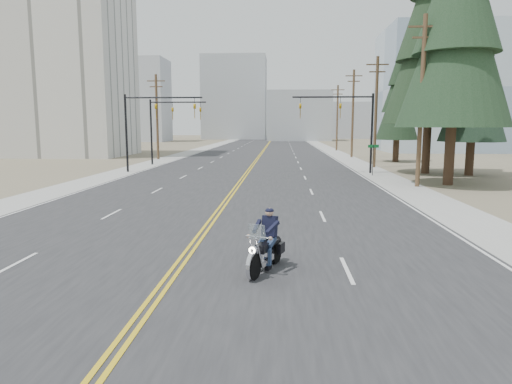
% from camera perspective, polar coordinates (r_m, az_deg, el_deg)
% --- Properties ---
extents(ground_plane, '(400.00, 400.00, 0.00)m').
position_cam_1_polar(ground_plane, '(10.34, -14.93, -15.94)').
color(ground_plane, '#776D56').
rests_on(ground_plane, ground).
extents(road, '(20.00, 200.00, 0.01)m').
position_cam_1_polar(road, '(79.11, 0.96, 5.23)').
color(road, '#303033').
rests_on(road, ground).
extents(sidewalk_left, '(3.00, 200.00, 0.01)m').
position_cam_1_polar(sidewalk_left, '(80.38, -7.30, 5.21)').
color(sidewalk_left, '#A5A5A0').
rests_on(sidewalk_left, ground).
extents(sidewalk_right, '(3.00, 200.00, 0.01)m').
position_cam_1_polar(sidewalk_right, '(79.50, 9.30, 5.14)').
color(sidewalk_right, '#A5A5A0').
rests_on(sidewalk_right, ground).
extents(traffic_mast_left, '(7.10, 0.26, 7.00)m').
position_cam_1_polar(traffic_mast_left, '(42.68, -13.38, 9.04)').
color(traffic_mast_left, black).
rests_on(traffic_mast_left, ground).
extents(traffic_mast_right, '(7.10, 0.26, 7.00)m').
position_cam_1_polar(traffic_mast_right, '(41.37, 11.54, 9.13)').
color(traffic_mast_right, black).
rests_on(traffic_mast_right, ground).
extents(traffic_mast_far, '(6.10, 0.26, 7.00)m').
position_cam_1_polar(traffic_mast_far, '(50.49, -11.15, 8.88)').
color(traffic_mast_far, black).
rests_on(traffic_mast_far, ground).
extents(street_sign, '(0.90, 0.06, 2.62)m').
position_cam_1_polar(street_sign, '(39.77, 14.44, 4.56)').
color(street_sign, black).
rests_on(street_sign, ground).
extents(utility_pole_b, '(2.20, 0.30, 11.50)m').
position_cam_1_polar(utility_pole_b, '(33.35, 19.98, 10.86)').
color(utility_pole_b, brown).
rests_on(utility_pole_b, ground).
extents(utility_pole_c, '(2.20, 0.30, 11.00)m').
position_cam_1_polar(utility_pole_c, '(47.91, 14.76, 9.84)').
color(utility_pole_c, brown).
rests_on(utility_pole_c, ground).
extents(utility_pole_d, '(2.20, 0.30, 11.50)m').
position_cam_1_polar(utility_pole_d, '(62.68, 12.01, 9.72)').
color(utility_pole_d, brown).
rests_on(utility_pole_d, ground).
extents(utility_pole_e, '(2.20, 0.30, 11.00)m').
position_cam_1_polar(utility_pole_e, '(79.52, 10.12, 9.24)').
color(utility_pole_e, brown).
rests_on(utility_pole_e, ground).
extents(utility_pole_left, '(2.20, 0.30, 10.50)m').
position_cam_1_polar(utility_pole_left, '(59.04, -12.27, 9.32)').
color(utility_pole_left, brown).
rests_on(utility_pole_left, ground).
extents(apartment_block, '(18.00, 14.00, 30.00)m').
position_cam_1_polar(apartment_block, '(71.90, -23.45, 16.25)').
color(apartment_block, silver).
rests_on(apartment_block, ground).
extents(glass_building, '(24.00, 16.00, 20.00)m').
position_cam_1_polar(glass_building, '(84.28, 23.76, 11.53)').
color(glass_building, '#9EB5CC').
rests_on(glass_building, ground).
extents(haze_bldg_a, '(14.00, 12.00, 22.00)m').
position_cam_1_polar(haze_bldg_a, '(129.83, -14.14, 11.02)').
color(haze_bldg_a, '#B7BCC6').
rests_on(haze_bldg_a, ground).
extents(haze_bldg_b, '(18.00, 14.00, 14.00)m').
position_cam_1_polar(haze_bldg_b, '(134.06, 5.36, 9.43)').
color(haze_bldg_b, '#ADB2B7').
rests_on(haze_bldg_b, ground).
extents(haze_bldg_c, '(16.00, 12.00, 18.00)m').
position_cam_1_polar(haze_bldg_c, '(124.64, 20.74, 9.95)').
color(haze_bldg_c, '#B7BCC6').
rests_on(haze_bldg_c, ground).
extents(haze_bldg_d, '(20.00, 15.00, 26.00)m').
position_cam_1_polar(haze_bldg_d, '(149.96, -2.65, 11.62)').
color(haze_bldg_d, '#ADB2B7').
rests_on(haze_bldg_d, ground).
extents(haze_bldg_e, '(14.00, 14.00, 12.00)m').
position_cam_1_polar(haze_bldg_e, '(160.46, 11.17, 8.75)').
color(haze_bldg_e, '#B7BCC6').
rests_on(haze_bldg_e, ground).
extents(haze_bldg_f, '(12.00, 12.00, 16.00)m').
position_cam_1_polar(haze_bldg_f, '(148.78, -17.97, 9.33)').
color(haze_bldg_f, '#ADB2B7').
rests_on(haze_bldg_f, ground).
extents(motorcyclist, '(1.74, 2.52, 1.81)m').
position_cam_1_polar(motorcyclist, '(13.23, 1.18, -6.11)').
color(motorcyclist, black).
rests_on(motorcyclist, ground).
extents(conifer_near, '(7.73, 7.73, 20.47)m').
position_cam_1_polar(conifer_near, '(36.03, 23.94, 19.70)').
color(conifer_near, '#382619').
rests_on(conifer_near, ground).
extents(conifer_mid, '(5.42, 5.42, 14.45)m').
position_cam_1_polar(conifer_mid, '(43.06, 25.72, 12.93)').
color(conifer_mid, '#382619').
rests_on(conifer_mid, ground).
extents(conifer_tall, '(7.90, 7.90, 21.93)m').
position_cam_1_polar(conifer_tall, '(43.98, 21.24, 18.74)').
color(conifer_tall, '#382619').
rests_on(conifer_tall, ground).
extents(conifer_far, '(4.86, 4.86, 13.02)m').
position_cam_1_polar(conifer_far, '(56.49, 17.35, 11.22)').
color(conifer_far, '#382619').
rests_on(conifer_far, ground).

